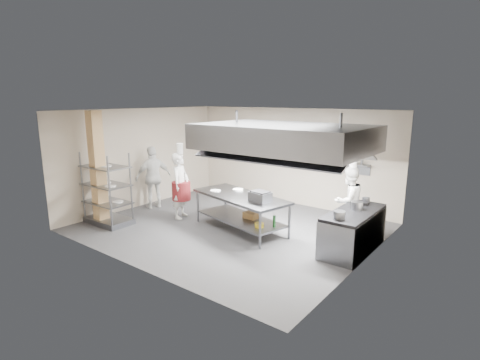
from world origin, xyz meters
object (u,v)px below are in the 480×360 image
Objects in this scene: island at (240,213)px; cooking_range at (353,232)px; griddle at (260,197)px; pass_rack at (107,188)px; chef_line at (348,201)px; stockpot at (357,206)px; chef_head at (180,186)px; chef_plating at (154,177)px.

cooking_range is (2.76, 0.49, -0.04)m from island.
cooking_range is 4.29× the size of griddle.
griddle is at bearing 20.28° from pass_rack.
chef_line is (5.40, 3.13, -0.11)m from pass_rack.
stockpot is (0.48, -0.74, 0.14)m from chef_line.
cooking_range is at bearing -101.51° from chef_head.
island is 1.40× the size of chef_plating.
griddle is at bearing 107.31° from chef_plating.
stockpot is (2.04, 0.79, -0.04)m from griddle.
stockpot reaches higher than cooking_range.
chef_plating is at bearing -166.89° from island.
stockpot is (6.08, 0.65, 0.04)m from chef_plating.
chef_line is at bearing 122.85° from stockpot.
pass_rack is 6.24m from chef_line.
griddle is 1.81× the size of stockpot.
chef_line is 0.90× the size of chef_plating.
chef_line is 0.89m from stockpot.
chef_head is 4.51m from chef_line.
island is 2.68m from chef_line.
pass_rack is at bearing 25.94° from chef_plating.
cooking_range is 2.23m from griddle.
chef_plating is at bearing 94.30° from pass_rack.
pass_rack is 1.94m from chef_head.
chef_head is at bearing -171.71° from griddle.
chef_head is 7.14× the size of stockpot.
pass_rack is 0.96× the size of cooking_range.
chef_plating is 4.05× the size of griddle.
pass_rack reaches higher than chef_head.
griddle reaches higher than stockpot.
griddle is at bearing -0.57° from island.
cooking_range is 1.09m from chef_line.
chef_plating reaches higher than island.
pass_rack reaches higher than chef_plating.
stockpot is at bearing 115.46° from chef_plating.
island is 10.32× the size of stockpot.
chef_line is at bearing 27.81° from pass_rack.
chef_head is at bearing -46.17° from chef_line.
pass_rack is 1.05× the size of chef_head.
cooking_range is 0.59m from stockpot.
pass_rack is (-3.12, -1.76, 0.51)m from island.
island is 2.87m from stockpot.
pass_rack reaches higher than chef_line.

